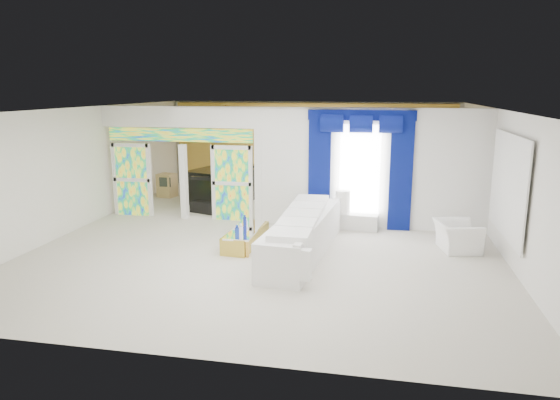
% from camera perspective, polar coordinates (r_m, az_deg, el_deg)
% --- Properties ---
extents(floor, '(12.00, 12.00, 0.00)m').
position_cam_1_polar(floor, '(12.46, -0.28, -3.72)').
color(floor, '#B7AF9E').
rests_on(floor, ground).
extents(dividing_wall, '(5.70, 0.18, 3.00)m').
position_cam_1_polar(dividing_wall, '(12.88, 10.04, 3.46)').
color(dividing_wall, white).
rests_on(dividing_wall, ground).
extents(dividing_header, '(4.30, 0.18, 0.55)m').
position_cam_1_polar(dividing_header, '(13.78, -11.29, 9.12)').
color(dividing_header, white).
rests_on(dividing_header, dividing_wall).
extents(stained_panel_left, '(0.95, 0.04, 2.00)m').
position_cam_1_polar(stained_panel_left, '(14.57, -16.19, 2.20)').
color(stained_panel_left, '#994C3F').
rests_on(stained_panel_left, ground).
extents(stained_panel_right, '(0.95, 0.04, 2.00)m').
position_cam_1_polar(stained_panel_right, '(13.51, -5.38, 1.86)').
color(stained_panel_right, '#994C3F').
rests_on(stained_panel_right, ground).
extents(stained_transom, '(4.00, 0.05, 0.35)m').
position_cam_1_polar(stained_transom, '(13.81, -11.20, 7.15)').
color(stained_transom, '#994C3F').
rests_on(stained_transom, dividing_header).
extents(window_pane, '(1.00, 0.02, 2.30)m').
position_cam_1_polar(window_pane, '(12.80, 8.90, 3.22)').
color(window_pane, white).
rests_on(window_pane, dividing_wall).
extents(blue_drape_left, '(0.55, 0.10, 2.80)m').
position_cam_1_polar(blue_drape_left, '(12.85, 4.43, 3.15)').
color(blue_drape_left, '#031444').
rests_on(blue_drape_left, ground).
extents(blue_drape_right, '(0.55, 0.10, 2.80)m').
position_cam_1_polar(blue_drape_right, '(12.78, 13.38, 2.79)').
color(blue_drape_right, '#031444').
rests_on(blue_drape_right, ground).
extents(blue_pelmet, '(2.60, 0.12, 0.25)m').
position_cam_1_polar(blue_pelmet, '(12.62, 9.11, 9.35)').
color(blue_pelmet, '#031444').
rests_on(blue_pelmet, dividing_wall).
extents(wall_mirror, '(0.04, 2.70, 1.90)m').
position_cam_1_polar(wall_mirror, '(11.19, 24.22, 1.47)').
color(wall_mirror, white).
rests_on(wall_mirror, ground).
extents(gold_curtains, '(9.70, 0.12, 2.90)m').
position_cam_1_polar(gold_curtains, '(17.90, 3.49, 6.11)').
color(gold_curtains, gold).
rests_on(gold_curtains, ground).
extents(white_sofa, '(1.25, 4.18, 0.78)m').
position_cam_1_polar(white_sofa, '(10.86, 2.64, -4.02)').
color(white_sofa, white).
rests_on(white_sofa, ground).
extents(coffee_table, '(0.71, 1.72, 0.37)m').
position_cam_1_polar(coffee_table, '(11.47, -3.85, -4.21)').
color(coffee_table, gold).
rests_on(coffee_table, ground).
extents(console_table, '(1.21, 0.49, 0.39)m').
position_cam_1_polar(console_table, '(12.89, 8.30, -2.39)').
color(console_table, silver).
rests_on(console_table, ground).
extents(table_lamp, '(0.36, 0.36, 0.58)m').
position_cam_1_polar(table_lamp, '(12.79, 7.03, -0.23)').
color(table_lamp, white).
rests_on(table_lamp, console_table).
extents(armchair, '(1.02, 1.12, 0.63)m').
position_cam_1_polar(armchair, '(11.73, 19.19, -3.86)').
color(armchair, white).
rests_on(armchair, ground).
extents(grand_piano, '(2.06, 2.37, 1.01)m').
position_cam_1_polar(grand_piano, '(15.97, -6.33, 1.68)').
color(grand_piano, black).
rests_on(grand_piano, ground).
extents(piano_bench, '(1.02, 0.64, 0.32)m').
position_cam_1_polar(piano_bench, '(14.56, -8.18, -0.83)').
color(piano_bench, black).
rests_on(piano_bench, ground).
extents(tv_console, '(0.61, 0.57, 0.76)m').
position_cam_1_polar(tv_console, '(16.92, -12.52, 1.62)').
color(tv_console, '#A78753').
rests_on(tv_console, ground).
extents(chandelier, '(0.60, 0.60, 0.60)m').
position_cam_1_polar(chandelier, '(15.86, -6.08, 9.42)').
color(chandelier, gold).
rests_on(chandelier, ceiling).
extents(decanters, '(0.15, 0.97, 0.28)m').
position_cam_1_polar(decanters, '(11.24, -4.26, -3.05)').
color(decanters, white).
rests_on(decanters, coffee_table).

